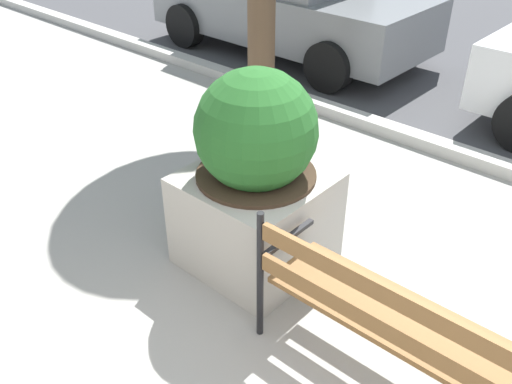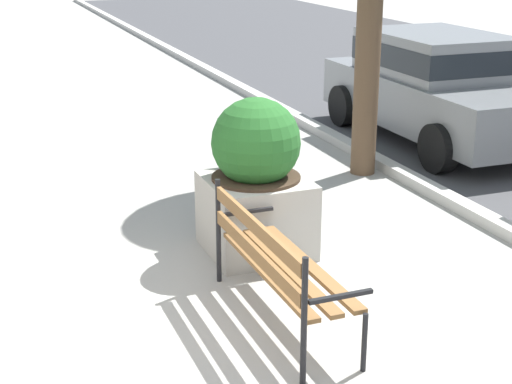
# 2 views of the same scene
# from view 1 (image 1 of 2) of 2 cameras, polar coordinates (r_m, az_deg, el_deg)

# --- Properties ---
(park_bench) EXTENTS (1.81, 0.55, 0.95)m
(park_bench) POSITION_cam_1_polar(r_m,az_deg,el_deg) (3.13, 15.08, -13.07)
(park_bench) COLOR brown
(park_bench) RESTS_ON ground
(concrete_planter) EXTENTS (0.94, 0.94, 1.51)m
(concrete_planter) POSITION_cam_1_polar(r_m,az_deg,el_deg) (3.88, 0.00, 1.40)
(concrete_planter) COLOR #A8A399
(concrete_planter) RESTS_ON ground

